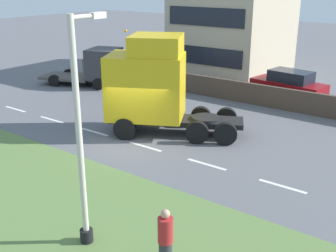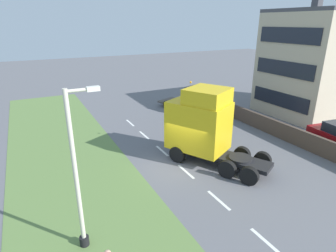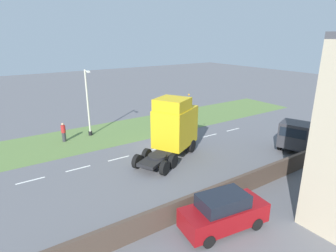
{
  "view_description": "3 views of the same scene",
  "coord_description": "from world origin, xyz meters",
  "px_view_note": "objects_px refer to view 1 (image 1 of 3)",
  "views": [
    {
      "loc": [
        -13.43,
        -11.8,
        7.13
      ],
      "look_at": [
        -0.29,
        -2.17,
        1.37
      ],
      "focal_mm": 45.0,
      "sensor_mm": 36.0,
      "label": 1
    },
    {
      "loc": [
        -7.63,
        -13.23,
        8.32
      ],
      "look_at": [
        -0.1,
        1.43,
        2.2
      ],
      "focal_mm": 30.0,
      "sensor_mm": 36.0,
      "label": 2
    },
    {
      "loc": [
        19.02,
        -12.01,
        9.21
      ],
      "look_at": [
        -0.34,
        1.03,
        1.72
      ],
      "focal_mm": 30.0,
      "sensor_mm": 36.0,
      "label": 3
    }
  ],
  "objects_px": {
    "lamp_post": "(82,149)",
    "pedestrian": "(165,241)",
    "flatbed_truck": "(98,66)",
    "lorry_cab": "(151,85)",
    "parked_car": "(289,87)"
  },
  "relations": [
    {
      "from": "pedestrian",
      "to": "lamp_post",
      "type": "bearing_deg",
      "value": 95.61
    },
    {
      "from": "flatbed_truck",
      "to": "pedestrian",
      "type": "xyz_separation_m",
      "value": [
        -13.04,
        -15.45,
        -0.5
      ]
    },
    {
      "from": "flatbed_truck",
      "to": "lamp_post",
      "type": "bearing_deg",
      "value": 24.32
    },
    {
      "from": "pedestrian",
      "to": "flatbed_truck",
      "type": "bearing_deg",
      "value": 49.83
    },
    {
      "from": "parked_car",
      "to": "lamp_post",
      "type": "relative_size",
      "value": 0.72
    },
    {
      "from": "lorry_cab",
      "to": "pedestrian",
      "type": "distance_m",
      "value": 10.43
    },
    {
      "from": "flatbed_truck",
      "to": "parked_car",
      "type": "distance_m",
      "value": 12.73
    },
    {
      "from": "parked_car",
      "to": "lamp_post",
      "type": "distance_m",
      "value": 17.31
    },
    {
      "from": "lorry_cab",
      "to": "pedestrian",
      "type": "bearing_deg",
      "value": -167.53
    },
    {
      "from": "flatbed_truck",
      "to": "parked_car",
      "type": "height_order",
      "value": "flatbed_truck"
    },
    {
      "from": "flatbed_truck",
      "to": "parked_car",
      "type": "xyz_separation_m",
      "value": [
        3.9,
        -12.11,
        -0.43
      ]
    },
    {
      "from": "flatbed_truck",
      "to": "pedestrian",
      "type": "bearing_deg",
      "value": 30.02
    },
    {
      "from": "lamp_post",
      "to": "pedestrian",
      "type": "bearing_deg",
      "value": -84.39
    },
    {
      "from": "lorry_cab",
      "to": "pedestrian",
      "type": "relative_size",
      "value": 3.69
    },
    {
      "from": "parked_car",
      "to": "pedestrian",
      "type": "relative_size",
      "value": 2.57
    }
  ]
}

